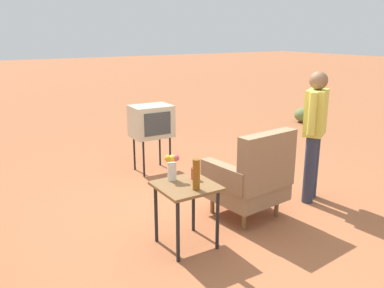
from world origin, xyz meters
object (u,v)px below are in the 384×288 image
at_px(person_standing, 315,129).
at_px(soda_can_red, 194,174).
at_px(flower_vase, 172,166).
at_px(side_table, 186,194).
at_px(tv_on_stand, 151,122).
at_px(armchair, 252,177).
at_px(bottle_tall_amber, 196,175).

height_order(person_standing, soda_can_red, person_standing).
height_order(person_standing, flower_vase, person_standing).
xyz_separation_m(side_table, flower_vase, (0.06, -0.18, 0.25)).
bearing_deg(soda_can_red, tv_on_stand, -104.91).
distance_m(armchair, soda_can_red, 0.84).
distance_m(armchair, side_table, 0.97).
bearing_deg(side_table, soda_can_red, -150.44).
distance_m(armchair, person_standing, 1.09).
xyz_separation_m(side_table, person_standing, (-1.95, -0.16, 0.38)).
relative_size(tv_on_stand, person_standing, 0.63).
bearing_deg(bottle_tall_amber, flower_vase, -77.98).
xyz_separation_m(person_standing, flower_vase, (2.00, -0.02, -0.14)).
xyz_separation_m(armchair, tv_on_stand, (0.24, -2.07, 0.28)).
bearing_deg(tv_on_stand, armchair, 96.58).
bearing_deg(soda_can_red, side_table, 29.56).
height_order(tv_on_stand, bottle_tall_amber, tv_on_stand).
relative_size(person_standing, flower_vase, 6.19).
relative_size(armchair, soda_can_red, 8.69).
bearing_deg(tv_on_stand, person_standing, 120.88).
height_order(tv_on_stand, soda_can_red, tv_on_stand).
relative_size(side_table, flower_vase, 2.47).
relative_size(armchair, bottle_tall_amber, 3.53).
bearing_deg(flower_vase, tv_on_stand, -110.75).
bearing_deg(flower_vase, soda_can_red, 154.15).
xyz_separation_m(armchair, side_table, (0.95, 0.14, 0.06)).
height_order(tv_on_stand, flower_vase, tv_on_stand).
distance_m(person_standing, bottle_tall_amber, 1.96).
relative_size(side_table, person_standing, 0.40).
height_order(soda_can_red, flower_vase, flower_vase).
relative_size(bottle_tall_amber, flower_vase, 1.13).
bearing_deg(tv_on_stand, soda_can_red, 75.09).
bearing_deg(side_table, flower_vase, -73.16).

